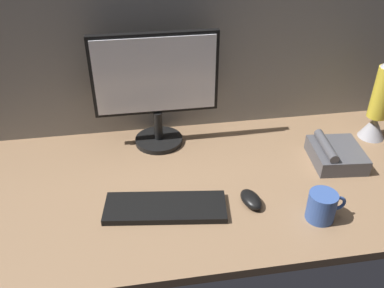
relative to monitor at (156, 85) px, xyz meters
The scene contains 8 objects.
ground_plane 39.34cm from the monitor, 56.37° to the right, with size 180.00×80.00×3.00cm, color #8C6B4C.
cubicle_wall_back 23.40cm from the monitor, 36.48° to the left, with size 180.00×5.00×68.94cm.
monitor is the anchor object (origin of this frame).
keyboard 45.18cm from the monitor, 92.36° to the right, with size 37.00×13.00×2.00cm, color black.
mouse 52.32cm from the monitor, 58.17° to the right, with size 5.60×9.60×3.40cm, color black.
mug_ceramic_blue 68.89cm from the monitor, 48.73° to the right, with size 11.76×8.44×9.19cm.
lava_lamp 83.49cm from the monitor, ahead, with size 9.94×9.94×32.53cm.
desk_phone 68.18cm from the monitor, 21.00° to the right, with size 18.74×20.54×8.80cm.
Camera 1 is at (-25.23, -107.86, 86.33)cm, focal length 38.44 mm.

